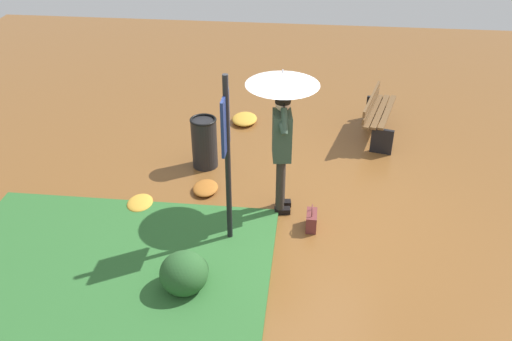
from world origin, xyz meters
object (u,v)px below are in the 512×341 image
at_px(info_sign_post, 226,143).
at_px(handbag, 311,220).
at_px(person_with_umbrella, 282,107).
at_px(park_bench, 378,114).
at_px(trash_bin, 204,142).

relative_size(info_sign_post, handbag, 6.22).
bearing_deg(info_sign_post, person_with_umbrella, -36.12).
distance_m(info_sign_post, handbag, 1.73).
height_order(person_with_umbrella, info_sign_post, info_sign_post).
height_order(info_sign_post, park_bench, info_sign_post).
distance_m(info_sign_post, trash_bin, 2.19).
bearing_deg(person_with_umbrella, trash_bin, 51.96).
height_order(handbag, trash_bin, trash_bin).
height_order(person_with_umbrella, park_bench, person_with_umbrella).
bearing_deg(person_with_umbrella, park_bench, -32.86).
relative_size(park_bench, trash_bin, 1.71).
bearing_deg(info_sign_post, park_bench, -33.73).
relative_size(handbag, park_bench, 0.26).
height_order(park_bench, trash_bin, trash_bin).
distance_m(park_bench, trash_bin, 3.11).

